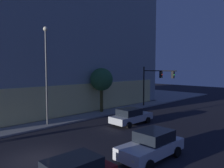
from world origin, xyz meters
TOP-DOWN VIEW (x-y plane):
  - ground_plane at (0.00, 0.00)m, footprint 120.00×120.00m
  - modern_building at (9.76, 20.03)m, footprint 31.06×23.17m
  - traffic_light_far_corner at (19.65, 4.86)m, footprint 0.41×5.09m
  - street_lamp_sidewalk at (4.43, 6.83)m, footprint 0.44×0.44m
  - sidewalk_tree at (12.20, 7.71)m, footprint 2.77×2.77m
  - car_white at (5.15, -4.63)m, footprint 4.60×2.24m
  - car_silver at (10.57, 1.61)m, footprint 4.60×2.12m

SIDE VIEW (x-z plane):
  - ground_plane at x=0.00m, z-range 0.00..0.00m
  - car_silver at x=10.57m, z-range 0.00..1.56m
  - car_white at x=5.15m, z-range 0.00..1.69m
  - traffic_light_far_corner at x=19.65m, z-range 1.26..6.79m
  - sidewalk_tree at x=12.20m, z-range 1.40..6.76m
  - street_lamp_sidewalk at x=4.43m, z-range 1.21..10.41m
  - modern_building at x=9.76m, z-range -0.09..21.63m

